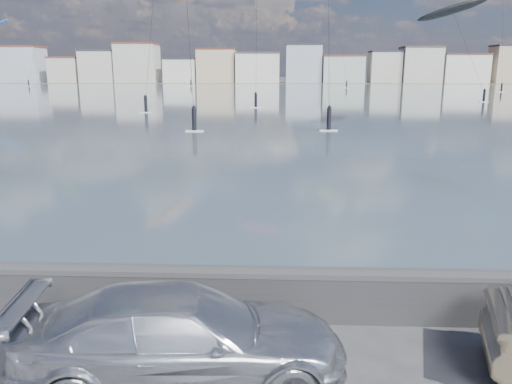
% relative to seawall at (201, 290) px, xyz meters
% --- Properties ---
extents(bay_water, '(500.00, 177.00, 0.00)m').
position_rel_seawall_xyz_m(bay_water, '(0.00, 88.80, -0.58)').
color(bay_water, '#374756').
rests_on(bay_water, ground).
extents(far_shore_strip, '(500.00, 60.00, 0.00)m').
position_rel_seawall_xyz_m(far_shore_strip, '(0.00, 197.30, -0.57)').
color(far_shore_strip, '#4C473D').
rests_on(far_shore_strip, ground).
extents(seawall, '(400.00, 0.36, 1.08)m').
position_rel_seawall_xyz_m(seawall, '(0.00, 0.00, 0.00)').
color(seawall, '#28282B').
rests_on(seawall, ground).
extents(far_buildings, '(240.79, 13.26, 14.60)m').
position_rel_seawall_xyz_m(far_buildings, '(1.31, 183.30, 5.44)').
color(far_buildings, '#B7C6BC').
rests_on(far_buildings, ground).
extents(car_silver, '(5.17, 2.55, 1.45)m').
position_rel_seawall_xyz_m(car_silver, '(0.03, -1.97, 0.14)').
color(car_silver, silver).
rests_on(car_silver, ground).
extents(kitesurfer_11, '(11.24, 9.59, 16.27)m').
position_rel_seawall_xyz_m(kitesurfer_11, '(28.81, 75.39, 13.22)').
color(kitesurfer_11, black).
rests_on(kitesurfer_11, ground).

